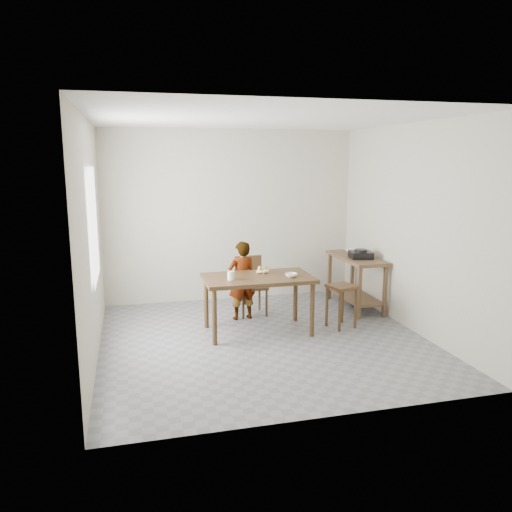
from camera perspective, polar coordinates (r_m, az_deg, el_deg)
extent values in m
cube|color=slate|center=(6.39, 0.90, -9.69)|extent=(4.00, 4.00, 0.04)
cube|color=white|center=(6.00, 0.99, 15.62)|extent=(4.00, 4.00, 0.04)
cube|color=beige|center=(7.99, -2.90, 4.61)|extent=(4.00, 0.04, 2.70)
cube|color=beige|center=(4.16, 8.32, -1.42)|extent=(4.00, 0.04, 2.70)
cube|color=beige|center=(5.85, -18.53, 1.71)|extent=(0.04, 4.00, 2.70)
cube|color=beige|center=(6.85, 17.48, 3.06)|extent=(0.04, 4.00, 2.70)
cube|color=white|center=(6.02, -18.01, 3.43)|extent=(0.02, 1.10, 1.30)
imported|color=white|center=(7.02, -1.64, -2.83)|extent=(0.44, 0.33, 1.12)
cylinder|color=white|center=(6.25, -2.89, -2.25)|extent=(0.12, 0.12, 0.11)
imported|color=white|center=(6.42, 4.03, -2.20)|extent=(0.17, 0.17, 0.05)
imported|color=white|center=(7.89, 10.96, 0.51)|extent=(0.27, 0.27, 0.06)
cube|color=black|center=(7.51, 11.88, 0.14)|extent=(0.36, 0.36, 0.10)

